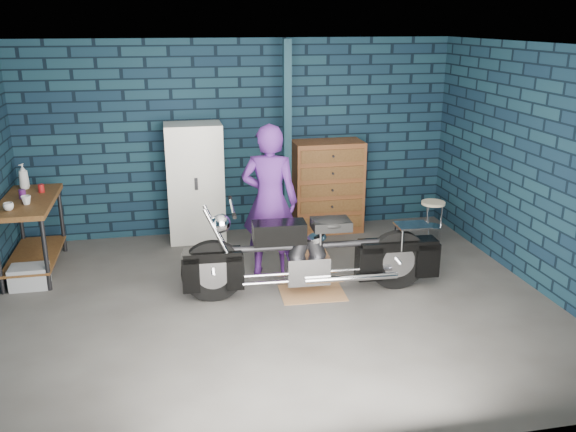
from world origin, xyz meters
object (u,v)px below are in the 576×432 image
Objects in this scene: locker at (195,183)px; shop_stool at (432,222)px; person at (270,201)px; storage_bin at (30,277)px; workbench at (32,236)px; tool_chest at (327,187)px; motorcycle at (313,248)px.

locker is 3.28m from shop_stool.
person reaches higher than storage_bin.
locker is at bearing 165.96° from shop_stool.
workbench is at bearing -159.41° from locker.
person is at bearing -60.85° from locker.
locker reaches higher than tool_chest.
storage_bin is at bearing 15.70° from person.
motorcycle is 2.38m from shop_stool.
storage_bin is at bearing -174.79° from shop_stool.
motorcycle is at bearing -22.48° from workbench.
shop_stool is at bearing -14.04° from locker.
storage_bin is 2.44m from locker.
motorcycle reaches higher than storage_bin.
shop_stool is (5.15, -0.03, -0.16)m from workbench.
locker reaches higher than storage_bin.
motorcycle is 1.34× the size of person.
motorcycle is 5.91× the size of storage_bin.
workbench is 5.15m from shop_stool.
locker reaches higher than shop_stool.
workbench is 3.95m from tool_chest.
workbench is 0.60m from storage_bin.
tool_chest is at bearing 18.02° from storage_bin.
shop_stool is at bearing 5.21° from storage_bin.
workbench is 3.42m from motorcycle.
locker reaches higher than motorcycle.
person is 1.62m from locker.
workbench is 2.40× the size of shop_stool.
motorcycle reaches higher than shop_stool.
shop_stool is at bearing -0.37° from workbench.
storage_bin is (0.02, -0.50, -0.33)m from workbench.
workbench is 1.07× the size of tool_chest.
storage_bin is at bearing 168.29° from motorcycle.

